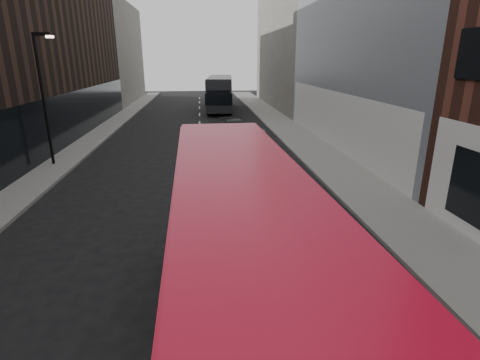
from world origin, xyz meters
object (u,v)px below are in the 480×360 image
object	(u,v)px
red_bus	(239,259)
car_a	(218,144)
car_c	(235,130)
street_lamp	(44,91)
grey_bus	(220,93)
car_b	(255,140)

from	to	relation	value
red_bus	car_a	distance (m)	17.19
car_c	car_a	bearing A→B (deg)	-113.27
street_lamp	red_bus	world-z (taller)	street_lamp
grey_bus	car_c	distance (m)	16.85
car_b	grey_bus	bearing A→B (deg)	88.66
street_lamp	car_a	bearing A→B (deg)	10.69
car_a	car_c	size ratio (longest dim) A/B	0.85
grey_bus	car_c	bearing A→B (deg)	-84.82
red_bus	grey_bus	world-z (taller)	red_bus
street_lamp	grey_bus	world-z (taller)	street_lamp
red_bus	car_b	xyz separation A→B (m)	(2.96, 18.46, -1.61)
car_a	car_b	size ratio (longest dim) A/B	1.10
grey_bus	car_a	bearing A→B (deg)	-89.08
red_bus	car_a	size ratio (longest dim) A/B	2.40
grey_bus	car_b	xyz separation A→B (m)	(1.30, -20.06, -1.44)
street_lamp	car_b	size ratio (longest dim) A/B	1.84
red_bus	street_lamp	bearing A→B (deg)	118.99
car_a	grey_bus	bearing A→B (deg)	82.07
grey_bus	car_c	size ratio (longest dim) A/B	2.46
street_lamp	car_a	distance (m)	10.14
car_a	car_b	bearing A→B (deg)	22.80
car_b	car_c	bearing A→B (deg)	103.26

